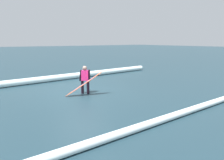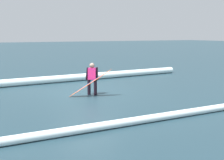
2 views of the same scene
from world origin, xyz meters
name	(u,v)px [view 1 (image 1 of 2)]	position (x,y,z in m)	size (l,w,h in m)	color
ground_plane	(81,92)	(0.00, 0.00, 0.00)	(174.07, 174.07, 0.00)	#1F3842
surfer	(85,78)	(-0.08, 0.35, 0.78)	(0.44, 0.42, 1.39)	black
surfboard	(84,84)	(0.16, 0.69, 0.59)	(1.75, 1.11, 1.20)	#E55926
wave_crest_foreground	(45,79)	(0.71, -3.56, 0.19)	(0.39, 0.39, 17.41)	white
wave_crest_midground	(97,141)	(2.00, 4.94, 0.12)	(0.23, 0.23, 19.22)	white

